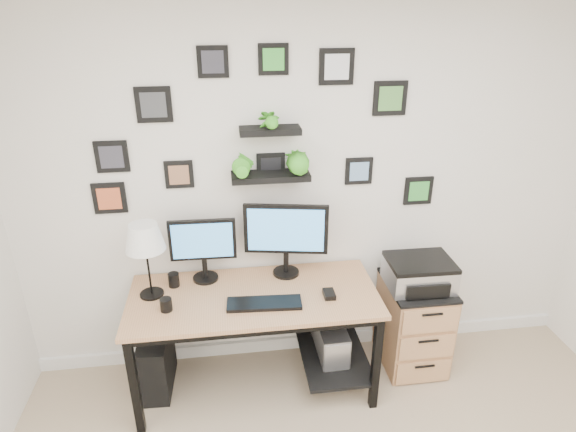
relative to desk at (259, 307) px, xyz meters
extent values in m
plane|color=silver|center=(0.41, 0.33, 0.67)|extent=(4.00, 0.00, 4.00)
cube|color=white|center=(0.41, 0.32, -0.58)|extent=(4.00, 0.03, 0.10)
cube|color=tan|center=(-0.04, -0.04, 0.11)|extent=(1.60, 0.70, 0.03)
cube|color=black|center=(-0.04, -0.04, 0.07)|extent=(1.54, 0.64, 0.05)
cube|color=black|center=(-0.04, 0.29, -0.17)|extent=(1.44, 0.02, 0.41)
cube|color=black|center=(0.51, -0.04, -0.45)|extent=(0.45, 0.63, 0.03)
cube|color=black|center=(-0.79, -0.34, -0.27)|extent=(0.05, 0.05, 0.72)
cube|color=black|center=(-0.79, 0.26, -0.27)|extent=(0.05, 0.05, 0.72)
cube|color=black|center=(0.71, -0.34, -0.27)|extent=(0.05, 0.05, 0.72)
cube|color=black|center=(0.71, 0.26, -0.27)|extent=(0.05, 0.05, 0.72)
cylinder|color=black|center=(-0.34, 0.20, 0.13)|extent=(0.17, 0.17, 0.02)
cylinder|color=black|center=(-0.34, 0.20, 0.21)|extent=(0.03, 0.03, 0.15)
cube|color=black|center=(-0.34, 0.19, 0.43)|extent=(0.43, 0.04, 0.28)
cube|color=#3F8CCC|center=(-0.35, 0.17, 0.43)|extent=(0.39, 0.02, 0.24)
cylinder|color=black|center=(0.20, 0.19, 0.13)|extent=(0.21, 0.21, 0.02)
cylinder|color=black|center=(0.20, 0.19, 0.21)|extent=(0.04, 0.04, 0.16)
cube|color=black|center=(0.20, 0.19, 0.47)|extent=(0.56, 0.13, 0.35)
cube|color=#3F8CCC|center=(0.20, 0.17, 0.47)|extent=(0.50, 0.10, 0.30)
cube|color=black|center=(0.02, -0.16, 0.14)|extent=(0.47, 0.18, 0.02)
cube|color=black|center=(0.44, -0.12, 0.14)|extent=(0.07, 0.11, 0.03)
cylinder|color=black|center=(-0.68, 0.05, 0.13)|extent=(0.15, 0.15, 0.01)
cylinder|color=black|center=(-0.68, 0.05, 0.36)|extent=(0.01, 0.01, 0.45)
cone|color=white|center=(-0.68, 0.05, 0.54)|extent=(0.25, 0.25, 0.17)
cylinder|color=black|center=(-0.57, -0.13, 0.16)|extent=(0.07, 0.07, 0.08)
cylinder|color=black|center=(-0.55, 0.14, 0.17)|extent=(0.07, 0.07, 0.09)
cube|color=black|center=(-0.71, 0.05, -0.41)|extent=(0.21, 0.43, 0.42)
cube|color=gray|center=(0.50, 0.02, -0.42)|extent=(0.19, 0.42, 0.42)
cube|color=silver|center=(0.50, -0.19, -0.42)|extent=(0.17, 0.01, 0.39)
cube|color=tan|center=(1.12, 0.06, -0.30)|extent=(0.42, 0.50, 0.65)
cube|color=black|center=(1.12, 0.06, 0.03)|extent=(0.43, 0.51, 0.02)
cube|color=tan|center=(1.12, -0.19, -0.52)|extent=(0.39, 0.02, 0.18)
cylinder|color=black|center=(1.12, -0.21, -0.46)|extent=(0.14, 0.02, 0.02)
cube|color=tan|center=(1.12, -0.19, -0.30)|extent=(0.39, 0.02, 0.18)
cylinder|color=black|center=(1.12, -0.21, -0.24)|extent=(0.14, 0.02, 0.02)
cube|color=tan|center=(1.12, -0.19, -0.08)|extent=(0.39, 0.02, 0.18)
cylinder|color=black|center=(1.12, -0.21, -0.02)|extent=(0.14, 0.02, 0.02)
cube|color=silver|center=(1.11, 0.04, 0.13)|extent=(0.44, 0.34, 0.17)
cube|color=black|center=(1.11, 0.04, 0.23)|extent=(0.44, 0.34, 0.03)
cube|color=black|center=(1.10, -0.13, 0.11)|extent=(0.30, 0.03, 0.10)
cube|color=black|center=(0.11, 0.24, 0.82)|extent=(0.50, 0.18, 0.04)
cube|color=black|center=(0.11, 0.23, 1.12)|extent=(0.38, 0.15, 0.04)
imported|color=green|center=(-0.06, 0.24, 0.98)|extent=(0.15, 0.12, 0.27)
imported|color=green|center=(0.28, 0.24, 0.98)|extent=(0.15, 0.15, 0.27)
imported|color=green|center=(0.11, 0.23, 1.27)|extent=(0.13, 0.09, 0.25)
cube|color=black|center=(0.72, 0.32, 0.80)|extent=(0.18, 0.02, 0.18)
cube|color=#6D95BE|center=(0.72, 0.31, 0.80)|extent=(0.13, 0.00, 0.13)
cube|color=black|center=(0.15, 0.32, 1.53)|extent=(0.18, 0.02, 0.18)
cube|color=green|center=(0.15, 0.31, 1.53)|extent=(0.13, 0.00, 0.13)
cube|color=black|center=(-0.92, 0.32, 0.70)|extent=(0.21, 0.02, 0.21)
cube|color=#C4542E|center=(-0.92, 0.31, 0.70)|extent=(0.14, 0.00, 0.14)
cube|color=black|center=(0.12, 0.32, 0.86)|extent=(0.19, 0.02, 0.19)
cube|color=black|center=(0.12, 0.31, 0.86)|extent=(0.13, 0.00, 0.13)
cube|color=black|center=(-0.21, 0.32, 1.52)|extent=(0.18, 0.02, 0.18)
cube|color=#2D2D36|center=(-0.21, 0.31, 1.52)|extent=(0.13, 0.00, 0.13)
cube|color=black|center=(-0.57, 0.32, 1.28)|extent=(0.21, 0.02, 0.21)
cube|color=#383A3D|center=(-0.57, 0.31, 1.28)|extent=(0.15, 0.00, 0.15)
cube|color=black|center=(-0.47, 0.32, 0.84)|extent=(0.18, 0.02, 0.18)
cube|color=#905F42|center=(-0.47, 0.31, 0.84)|extent=(0.13, 0.00, 0.13)
cube|color=black|center=(-0.86, 0.32, 0.97)|extent=(0.20, 0.02, 0.20)
cube|color=#33323C|center=(-0.86, 0.31, 0.97)|extent=(0.14, 0.00, 0.14)
cube|color=black|center=(1.15, 0.32, 0.64)|extent=(0.20, 0.02, 0.20)
cube|color=green|center=(1.15, 0.31, 0.64)|extent=(0.14, 0.00, 0.14)
cube|color=black|center=(0.54, 0.32, 1.48)|extent=(0.22, 0.02, 0.22)
cube|color=silver|center=(0.54, 0.31, 1.48)|extent=(0.15, 0.00, 0.15)
cube|color=black|center=(0.89, 0.32, 1.28)|extent=(0.22, 0.02, 0.22)
cube|color=#4C893E|center=(0.89, 0.31, 1.28)|extent=(0.15, 0.00, 0.15)
camera|label=1|loc=(-0.18, -2.65, 1.85)|focal=30.00mm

